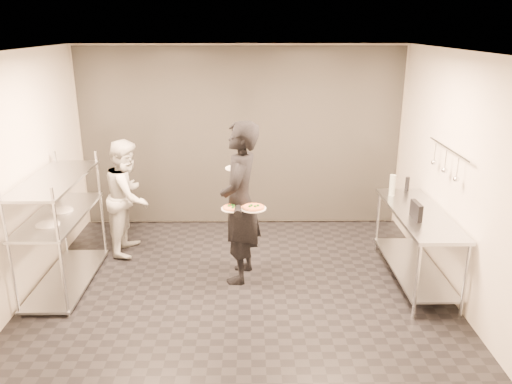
{
  "coord_description": "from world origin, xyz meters",
  "views": [
    {
      "loc": [
        0.13,
        -5.59,
        3.07
      ],
      "look_at": [
        0.21,
        0.24,
        1.1
      ],
      "focal_mm": 35.0,
      "sensor_mm": 36.0,
      "label": 1
    }
  ],
  "objects_px": {
    "chef": "(128,197)",
    "prep_counter": "(417,234)",
    "pass_rack": "(60,225)",
    "pizza_plate_far": "(253,208)",
    "bottle_green": "(392,185)",
    "salad_plate": "(236,167)",
    "bottle_dark": "(407,184)",
    "pizza_plate_near": "(233,208)",
    "waiter": "(240,203)",
    "bottle_clear": "(407,185)",
    "pos_monitor": "(416,211)"
  },
  "relations": [
    {
      "from": "bottle_green",
      "to": "pizza_plate_far",
      "type": "bearing_deg",
      "value": -158.79
    },
    {
      "from": "pizza_plate_near",
      "to": "bottle_green",
      "type": "xyz_separation_m",
      "value": [
        2.07,
        0.67,
        0.05
      ]
    },
    {
      "from": "waiter",
      "to": "salad_plate",
      "type": "xyz_separation_m",
      "value": [
        -0.05,
        0.3,
        0.37
      ]
    },
    {
      "from": "pass_rack",
      "to": "salad_plate",
      "type": "height_order",
      "value": "pass_rack"
    },
    {
      "from": "pass_rack",
      "to": "pos_monitor",
      "type": "xyz_separation_m",
      "value": [
        4.21,
        -0.21,
        0.25
      ]
    },
    {
      "from": "bottle_clear",
      "to": "pos_monitor",
      "type": "bearing_deg",
      "value": -101.4
    },
    {
      "from": "salad_plate",
      "to": "pizza_plate_far",
      "type": "bearing_deg",
      "value": -67.64
    },
    {
      "from": "bottle_dark",
      "to": "pass_rack",
      "type": "bearing_deg",
      "value": -169.69
    },
    {
      "from": "pizza_plate_near",
      "to": "chef",
      "type": "bearing_deg",
      "value": 145.9
    },
    {
      "from": "pass_rack",
      "to": "bottle_green",
      "type": "distance_m",
      "value": 4.21
    },
    {
      "from": "pos_monitor",
      "to": "bottle_dark",
      "type": "xyz_separation_m",
      "value": [
        0.2,
        1.02,
        -0.0
      ]
    },
    {
      "from": "pass_rack",
      "to": "pizza_plate_near",
      "type": "xyz_separation_m",
      "value": [
        2.08,
        -0.06,
        0.24
      ]
    },
    {
      "from": "pizza_plate_far",
      "to": "bottle_green",
      "type": "distance_m",
      "value": 1.97
    },
    {
      "from": "bottle_green",
      "to": "bottle_dark",
      "type": "distance_m",
      "value": 0.32
    },
    {
      "from": "bottle_green",
      "to": "prep_counter",
      "type": "bearing_deg",
      "value": -74.18
    },
    {
      "from": "pass_rack",
      "to": "pizza_plate_near",
      "type": "relative_size",
      "value": 5.68
    },
    {
      "from": "bottle_clear",
      "to": "pizza_plate_far",
      "type": "bearing_deg",
      "value": -156.76
    },
    {
      "from": "salad_plate",
      "to": "bottle_green",
      "type": "distance_m",
      "value": 2.08
    },
    {
      "from": "pass_rack",
      "to": "bottle_clear",
      "type": "relative_size",
      "value": 9.09
    },
    {
      "from": "pos_monitor",
      "to": "bottle_dark",
      "type": "relative_size",
      "value": 1.43
    },
    {
      "from": "prep_counter",
      "to": "salad_plate",
      "type": "height_order",
      "value": "salad_plate"
    },
    {
      "from": "bottle_dark",
      "to": "pizza_plate_far",
      "type": "bearing_deg",
      "value": -156.74
    },
    {
      "from": "waiter",
      "to": "pizza_plate_far",
      "type": "height_order",
      "value": "waiter"
    },
    {
      "from": "chef",
      "to": "salad_plate",
      "type": "xyz_separation_m",
      "value": [
        1.52,
        -0.54,
        0.58
      ]
    },
    {
      "from": "prep_counter",
      "to": "bottle_dark",
      "type": "relative_size",
      "value": 9.28
    },
    {
      "from": "salad_plate",
      "to": "pos_monitor",
      "type": "relative_size",
      "value": 1.01
    },
    {
      "from": "waiter",
      "to": "bottle_green",
      "type": "distance_m",
      "value": 2.06
    },
    {
      "from": "waiter",
      "to": "pizza_plate_near",
      "type": "bearing_deg",
      "value": -13.87
    },
    {
      "from": "pos_monitor",
      "to": "waiter",
      "type": "bearing_deg",
      "value": 168.63
    },
    {
      "from": "bottle_dark",
      "to": "pizza_plate_near",
      "type": "bearing_deg",
      "value": -159.73
    },
    {
      "from": "pizza_plate_far",
      "to": "bottle_green",
      "type": "height_order",
      "value": "bottle_green"
    },
    {
      "from": "pizza_plate_far",
      "to": "salad_plate",
      "type": "relative_size",
      "value": 1.09
    },
    {
      "from": "pass_rack",
      "to": "pizza_plate_far",
      "type": "xyz_separation_m",
      "value": [
        2.32,
        -0.1,
        0.25
      ]
    },
    {
      "from": "salad_plate",
      "to": "pos_monitor",
      "type": "height_order",
      "value": "salad_plate"
    },
    {
      "from": "waiter",
      "to": "salad_plate",
      "type": "relative_size",
      "value": 7.21
    },
    {
      "from": "pizza_plate_near",
      "to": "bottle_green",
      "type": "relative_size",
      "value": 1.0
    },
    {
      "from": "chef",
      "to": "bottle_green",
      "type": "bearing_deg",
      "value": -92.72
    },
    {
      "from": "salad_plate",
      "to": "bottle_green",
      "type": "height_order",
      "value": "salad_plate"
    },
    {
      "from": "chef",
      "to": "bottle_dark",
      "type": "height_order",
      "value": "chef"
    },
    {
      "from": "pos_monitor",
      "to": "bottle_dark",
      "type": "height_order",
      "value": "pos_monitor"
    },
    {
      "from": "bottle_clear",
      "to": "bottle_dark",
      "type": "bearing_deg",
      "value": 180.0
    },
    {
      "from": "pass_rack",
      "to": "pizza_plate_near",
      "type": "height_order",
      "value": "pass_rack"
    },
    {
      "from": "salad_plate",
      "to": "chef",
      "type": "bearing_deg",
      "value": 160.39
    },
    {
      "from": "chef",
      "to": "pos_monitor",
      "type": "bearing_deg",
      "value": -105.24
    },
    {
      "from": "chef",
      "to": "prep_counter",
      "type": "bearing_deg",
      "value": -101.61
    },
    {
      "from": "chef",
      "to": "bottle_dark",
      "type": "xyz_separation_m",
      "value": [
        3.81,
        -0.14,
        0.21
      ]
    },
    {
      "from": "salad_plate",
      "to": "prep_counter",
      "type": "bearing_deg",
      "value": -10.36
    },
    {
      "from": "chef",
      "to": "pizza_plate_far",
      "type": "xyz_separation_m",
      "value": [
        1.72,
        -1.04,
        0.22
      ]
    },
    {
      "from": "pizza_plate_far",
      "to": "bottle_dark",
      "type": "distance_m",
      "value": 2.28
    },
    {
      "from": "waiter",
      "to": "bottle_clear",
      "type": "bearing_deg",
      "value": 117.86
    }
  ]
}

